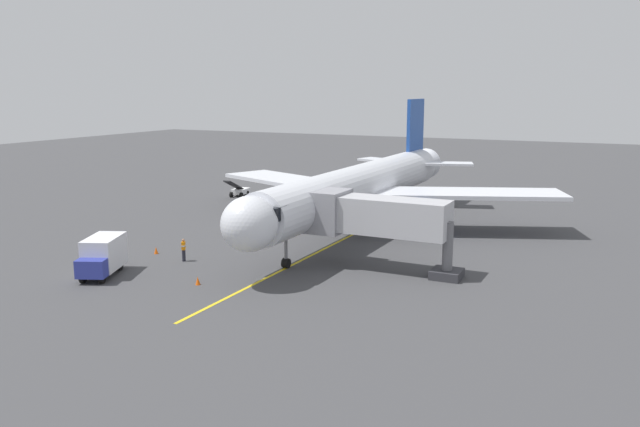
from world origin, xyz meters
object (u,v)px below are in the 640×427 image
(ground_crew_marshaller, at_px, (184,250))
(safety_cone_wing_port, at_px, (264,241))
(belt_loader_portside, at_px, (240,191))
(airplane, at_px, (361,187))
(safety_cone_nose_left, at_px, (156,250))
(jet_bridge, at_px, (370,216))
(box_truck_near_nose, at_px, (102,256))
(safety_cone_nose_right, at_px, (198,281))

(ground_crew_marshaller, xyz_separation_m, safety_cone_wing_port, (-2.66, -7.08, -0.61))
(ground_crew_marshaller, xyz_separation_m, belt_loader_portside, (12.23, -26.66, -0.17))
(airplane, xyz_separation_m, safety_cone_nose_left, (11.11, 14.64, -3.73))
(ground_crew_marshaller, xyz_separation_m, safety_cone_nose_left, (3.31, -0.84, -0.61))
(jet_bridge, height_order, safety_cone_nose_left, jet_bridge)
(belt_loader_portside, height_order, safety_cone_wing_port, belt_loader_portside)
(jet_bridge, height_order, box_truck_near_nose, jet_bridge)
(belt_loader_portside, bearing_deg, ground_crew_marshaller, 114.64)
(ground_crew_marshaller, relative_size, box_truck_near_nose, 0.34)
(jet_bridge, height_order, safety_cone_wing_port, jet_bridge)
(airplane, xyz_separation_m, jet_bridge, (-5.28, 11.32, -0.24))
(safety_cone_wing_port, bearing_deg, safety_cone_nose_right, 98.99)
(jet_bridge, xyz_separation_m, belt_loader_portside, (25.32, -22.51, -3.05))
(airplane, xyz_separation_m, belt_loader_portside, (20.04, -11.18, -3.29))
(jet_bridge, bearing_deg, airplane, -65.00)
(safety_cone_nose_right, bearing_deg, box_truck_near_nose, 8.40)
(box_truck_near_nose, bearing_deg, jet_bridge, -148.65)
(airplane, xyz_separation_m, safety_cone_nose_right, (3.33, 19.86, -3.73))
(belt_loader_portside, bearing_deg, safety_cone_wing_port, 127.24)
(airplane, relative_size, safety_cone_nose_left, 73.14)
(ground_crew_marshaller, height_order, safety_cone_wing_port, ground_crew_marshaller)
(safety_cone_nose_left, height_order, safety_cone_nose_right, same)
(box_truck_near_nose, bearing_deg, belt_loader_portside, -73.40)
(box_truck_near_nose, bearing_deg, airplane, -116.59)
(belt_loader_portside, height_order, safety_cone_nose_left, belt_loader_portside)
(jet_bridge, height_order, safety_cone_nose_right, jet_bridge)
(airplane, distance_m, safety_cone_wing_port, 10.53)
(ground_crew_marshaller, relative_size, safety_cone_nose_right, 3.11)
(safety_cone_nose_left, bearing_deg, safety_cone_wing_port, -133.75)
(box_truck_near_nose, xyz_separation_m, belt_loader_portside, (9.57, -32.10, -0.67))
(ground_crew_marshaller, distance_m, safety_cone_wing_port, 7.59)
(safety_cone_wing_port, bearing_deg, jet_bridge, 164.35)
(safety_cone_nose_left, height_order, safety_cone_wing_port, same)
(jet_bridge, bearing_deg, ground_crew_marshaller, 17.63)
(jet_bridge, relative_size, safety_cone_nose_left, 20.75)
(belt_loader_portside, bearing_deg, safety_cone_nose_left, 109.07)
(airplane, bearing_deg, safety_cone_nose_right, 80.47)
(airplane, height_order, belt_loader_portside, airplane)
(safety_cone_nose_right, bearing_deg, safety_cone_wing_port, -81.01)
(jet_bridge, xyz_separation_m, safety_cone_wing_port, (10.43, -2.92, -3.49))
(jet_bridge, distance_m, safety_cone_nose_right, 12.62)
(ground_crew_marshaller, distance_m, belt_loader_portside, 29.33)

